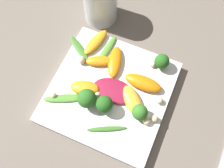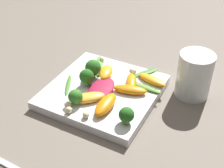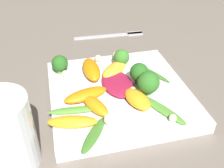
% 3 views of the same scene
% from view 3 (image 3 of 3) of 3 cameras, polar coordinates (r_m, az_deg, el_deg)
% --- Properties ---
extents(ground_plane, '(2.40, 2.40, 0.00)m').
position_cam_3_polar(ground_plane, '(0.48, 1.48, -3.02)').
color(ground_plane, '#6B6056').
extents(plate, '(0.24, 0.24, 0.02)m').
position_cam_3_polar(plate, '(0.48, 1.50, -2.02)').
color(plate, white).
rests_on(plate, ground_plane).
extents(drinking_glass, '(0.08, 0.08, 0.11)m').
position_cam_3_polar(drinking_glass, '(0.37, -22.51, -10.03)').
color(drinking_glass, white).
rests_on(drinking_glass, ground_plane).
extents(fork, '(0.02, 0.18, 0.01)m').
position_cam_3_polar(fork, '(0.71, 0.96, 10.74)').
color(fork, '#B2B2B7').
rests_on(fork, ground_plane).
extents(radicchio_leaf_0, '(0.09, 0.06, 0.01)m').
position_cam_3_polar(radicchio_leaf_0, '(0.47, 0.81, 0.07)').
color(radicchio_leaf_0, maroon).
rests_on(radicchio_leaf_0, plate).
extents(orange_segment_0, '(0.04, 0.08, 0.01)m').
position_cam_3_polar(orange_segment_0, '(0.40, -8.60, -8.13)').
color(orange_segment_0, orange).
rests_on(orange_segment_0, plate).
extents(orange_segment_1, '(0.07, 0.05, 0.02)m').
position_cam_3_polar(orange_segment_1, '(0.43, 5.55, -3.28)').
color(orange_segment_1, orange).
rests_on(orange_segment_1, plate).
extents(orange_segment_2, '(0.08, 0.03, 0.02)m').
position_cam_3_polar(orange_segment_2, '(0.50, -4.52, 3.21)').
color(orange_segment_2, orange).
rests_on(orange_segment_2, plate).
extents(orange_segment_3, '(0.05, 0.08, 0.02)m').
position_cam_3_polar(orange_segment_3, '(0.44, -5.74, -2.36)').
color(orange_segment_3, orange).
rests_on(orange_segment_3, plate).
extents(orange_segment_4, '(0.06, 0.05, 0.02)m').
position_cam_3_polar(orange_segment_4, '(0.42, -3.59, -4.69)').
color(orange_segment_4, orange).
rests_on(orange_segment_4, plate).
extents(orange_segment_5, '(0.07, 0.07, 0.02)m').
position_cam_3_polar(orange_segment_5, '(0.51, 0.56, 3.27)').
color(orange_segment_5, '#FCAD33').
rests_on(orange_segment_5, plate).
extents(broccoli_floret_0, '(0.03, 0.03, 0.04)m').
position_cam_3_polar(broccoli_floret_0, '(0.52, 2.09, 5.79)').
color(broccoli_floret_0, '#84AD5B').
rests_on(broccoli_floret_0, plate).
extents(broccoli_floret_1, '(0.03, 0.03, 0.04)m').
position_cam_3_polar(broccoli_floret_1, '(0.51, -11.30, 4.30)').
color(broccoli_floret_1, '#7A9E51').
rests_on(broccoli_floret_1, plate).
extents(broccoli_floret_2, '(0.04, 0.04, 0.05)m').
position_cam_3_polar(broccoli_floret_2, '(0.44, 7.92, 0.30)').
color(broccoli_floret_2, '#84AD5B').
rests_on(broccoli_floret_2, plate).
extents(broccoli_floret_3, '(0.03, 0.03, 0.04)m').
position_cam_3_polar(broccoli_floret_3, '(0.47, 5.95, 2.46)').
color(broccoli_floret_3, '#84AD5B').
rests_on(broccoli_floret_3, plate).
extents(arugula_sprig_0, '(0.08, 0.04, 0.00)m').
position_cam_3_polar(arugula_sprig_0, '(0.51, 9.08, 2.27)').
color(arugula_sprig_0, '#3D7528').
rests_on(arugula_sprig_0, plate).
extents(arugula_sprig_1, '(0.07, 0.06, 0.00)m').
position_cam_3_polar(arugula_sprig_1, '(0.38, -3.95, -10.94)').
color(arugula_sprig_1, '#3D7528').
rests_on(arugula_sprig_1, plate).
extents(arugula_sprig_2, '(0.02, 0.09, 0.01)m').
position_cam_3_polar(arugula_sprig_2, '(0.42, -7.89, -5.62)').
color(arugula_sprig_2, '#518E33').
rests_on(arugula_sprig_2, plate).
extents(arugula_sprig_3, '(0.09, 0.06, 0.01)m').
position_cam_3_polar(arugula_sprig_3, '(0.43, 11.06, -5.51)').
color(arugula_sprig_3, '#518E33').
rests_on(arugula_sprig_3, plate).
extents(macadamia_nut_0, '(0.01, 0.01, 0.01)m').
position_cam_3_polar(macadamia_nut_0, '(0.55, -3.07, 5.62)').
color(macadamia_nut_0, beige).
rests_on(macadamia_nut_0, plate).
extents(macadamia_nut_1, '(0.02, 0.02, 0.02)m').
position_cam_3_polar(macadamia_nut_1, '(0.39, -0.59, -7.67)').
color(macadamia_nut_1, beige).
rests_on(macadamia_nut_1, plate).
extents(macadamia_nut_2, '(0.01, 0.01, 0.01)m').
position_cam_3_polar(macadamia_nut_2, '(0.50, -10.20, 2.24)').
color(macadamia_nut_2, beige).
rests_on(macadamia_nut_2, plate).
extents(macadamia_nut_3, '(0.01, 0.01, 0.01)m').
position_cam_3_polar(macadamia_nut_3, '(0.55, 2.39, 5.81)').
color(macadamia_nut_3, beige).
rests_on(macadamia_nut_3, plate).
extents(macadamia_nut_4, '(0.01, 0.01, 0.01)m').
position_cam_3_polar(macadamia_nut_4, '(0.56, 0.85, 6.29)').
color(macadamia_nut_4, beige).
rests_on(macadamia_nut_4, plate).
extents(macadamia_nut_5, '(0.01, 0.01, 0.01)m').
position_cam_3_polar(macadamia_nut_5, '(0.46, 4.55, -1.30)').
color(macadamia_nut_5, beige).
rests_on(macadamia_nut_5, plate).
extents(macadamia_nut_6, '(0.01, 0.01, 0.01)m').
position_cam_3_polar(macadamia_nut_6, '(0.41, 13.07, -7.22)').
color(macadamia_nut_6, beige).
rests_on(macadamia_nut_6, plate).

